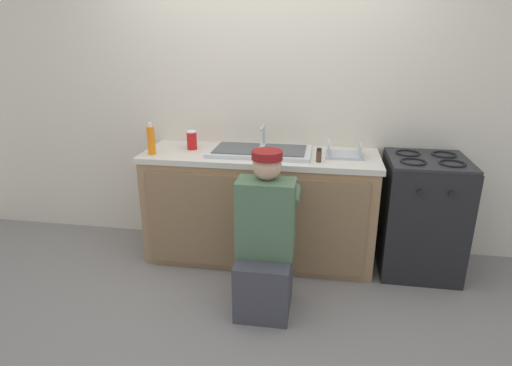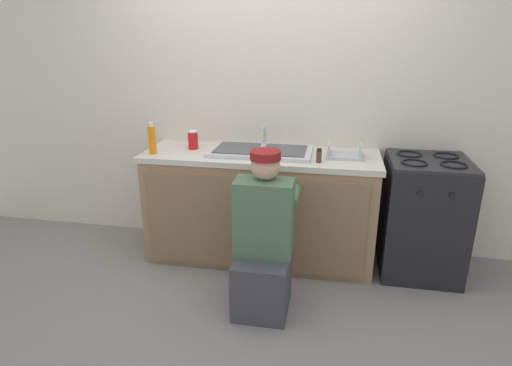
# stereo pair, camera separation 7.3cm
# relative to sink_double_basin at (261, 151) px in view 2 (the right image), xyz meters

# --- Properties ---
(ground_plane) EXTENTS (12.00, 12.00, 0.00)m
(ground_plane) POSITION_rel_sink_double_basin_xyz_m (0.00, -0.30, -0.93)
(ground_plane) COLOR gray
(back_wall) EXTENTS (6.00, 0.10, 2.50)m
(back_wall) POSITION_rel_sink_double_basin_xyz_m (0.00, 0.35, 0.32)
(back_wall) COLOR beige
(back_wall) RESTS_ON ground_plane
(counter_cabinet) EXTENTS (1.83, 0.62, 0.86)m
(counter_cabinet) POSITION_rel_sink_double_basin_xyz_m (0.00, -0.01, -0.49)
(counter_cabinet) COLOR #997551
(counter_cabinet) RESTS_ON ground_plane
(countertop) EXTENTS (1.87, 0.62, 0.04)m
(countertop) POSITION_rel_sink_double_basin_xyz_m (0.00, -0.00, -0.04)
(countertop) COLOR beige
(countertop) RESTS_ON counter_cabinet
(sink_double_basin) EXTENTS (0.80, 0.44, 0.19)m
(sink_double_basin) POSITION_rel_sink_double_basin_xyz_m (0.00, 0.00, 0.00)
(sink_double_basin) COLOR silver
(sink_double_basin) RESTS_ON countertop
(stove_range) EXTENTS (0.59, 0.62, 0.93)m
(stove_range) POSITION_rel_sink_double_basin_xyz_m (1.28, -0.00, -0.46)
(stove_range) COLOR black
(stove_range) RESTS_ON ground_plane
(plumber_person) EXTENTS (0.42, 0.61, 1.10)m
(plumber_person) POSITION_rel_sink_double_basin_xyz_m (0.15, -0.71, -0.46)
(plumber_person) COLOR #3F3F47
(plumber_person) RESTS_ON ground_plane
(spice_bottle_pepper) EXTENTS (0.04, 0.04, 0.10)m
(spice_bottle_pepper) POSITION_rel_sink_double_basin_xyz_m (0.46, -0.17, 0.03)
(spice_bottle_pepper) COLOR #513823
(spice_bottle_pepper) RESTS_ON countertop
(spice_bottle_red) EXTENTS (0.04, 0.04, 0.10)m
(spice_bottle_red) POSITION_rel_sink_double_basin_xyz_m (-0.60, 0.12, 0.03)
(spice_bottle_red) COLOR red
(spice_bottle_red) RESTS_ON countertop
(soap_bottle_orange) EXTENTS (0.06, 0.06, 0.25)m
(soap_bottle_orange) POSITION_rel_sink_double_basin_xyz_m (-0.83, -0.17, 0.09)
(soap_bottle_orange) COLOR orange
(soap_bottle_orange) RESTS_ON countertop
(dish_rack_tray) EXTENTS (0.28, 0.22, 0.11)m
(dish_rack_tray) POSITION_rel_sink_double_basin_xyz_m (0.65, 0.01, 0.01)
(dish_rack_tray) COLOR #B2B7BC
(dish_rack_tray) RESTS_ON countertop
(soda_cup_red) EXTENTS (0.08, 0.08, 0.15)m
(soda_cup_red) POSITION_rel_sink_double_basin_xyz_m (-0.57, 0.03, 0.06)
(soda_cup_red) COLOR red
(soda_cup_red) RESTS_ON countertop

